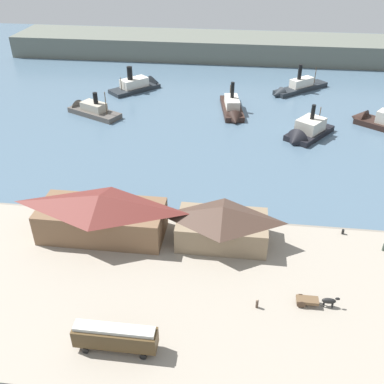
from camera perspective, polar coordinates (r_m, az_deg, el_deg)
name	(u,v)px	position (r m, az deg, el deg)	size (l,w,h in m)	color
ground_plane	(217,213)	(83.85, 3.29, -2.76)	(320.00, 320.00, 0.00)	slate
quay_promenade	(206,294)	(66.71, 1.84, -13.26)	(110.00, 36.00, 1.20)	#9E9384
seawall_edge	(215,222)	(80.65, 3.10, -3.94)	(110.00, 0.80, 1.00)	gray
ferry_shed_central_terminal	(101,215)	(75.72, -11.83, -2.96)	(21.79, 9.49, 8.05)	brown
ferry_shed_east_terminal	(222,224)	(72.99, 4.00, -4.23)	(15.39, 8.97, 7.09)	#847056
street_tram	(115,336)	(58.54, -10.08, -18.19)	(10.75, 2.57, 4.01)	#4C381E
horse_cart	(315,300)	(66.06, 15.86, -13.57)	(5.97, 1.57, 1.87)	brown
pedestrian_by_tram	(257,304)	(64.22, 8.55, -14.33)	(0.39, 0.39, 1.56)	#4C3D33
pedestrian_walking_east	(384,247)	(79.31, 23.93, -6.61)	(0.42, 0.42, 1.68)	#3D4C42
mooring_post_center_east	(343,232)	(80.75, 19.24, -4.96)	(0.44, 0.44, 0.90)	black
ferry_near_quay	(233,109)	(127.48, 5.36, 10.77)	(8.05, 19.97, 10.14)	black
ferry_approaching_west	(306,132)	(115.77, 14.76, 7.59)	(14.32, 16.40, 10.68)	black
ferry_outer_harbor	(296,88)	(147.91, 13.47, 13.17)	(19.78, 18.08, 10.14)	#23282D
ferry_departing_north	(140,85)	(147.74, -6.81, 13.82)	(16.69, 17.07, 10.40)	#23282D
ferry_moored_east	(89,110)	(130.41, -13.39, 10.51)	(18.16, 12.46, 9.54)	#514C47
far_headland	(238,47)	(183.82, 6.05, 18.45)	(180.00, 24.00, 8.00)	#60665B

